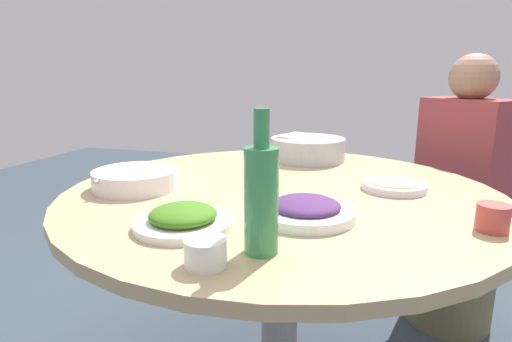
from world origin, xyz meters
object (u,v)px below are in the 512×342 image
at_px(round_dining_table, 281,220).
at_px(dish_noodles, 394,185).
at_px(rice_bowl, 309,148).
at_px(diner_left, 464,161).
at_px(dish_eggplant, 306,210).
at_px(tea_cup_near, 205,252).
at_px(tea_cup_far, 493,218).
at_px(green_bottle, 261,197).
at_px(soup_bowl, 136,180).
at_px(stool_for_diner_left, 450,276).
at_px(dish_greens, 183,219).

distance_m(round_dining_table, dish_noodles, 0.37).
height_order(rice_bowl, diner_left, diner_left).
relative_size(dish_eggplant, diner_left, 0.33).
distance_m(tea_cup_near, diner_left, 1.41).
bearing_deg(dish_eggplant, tea_cup_far, 5.07).
xyz_separation_m(dish_eggplant, tea_cup_near, (-0.13, -0.31, 0.01)).
xyz_separation_m(tea_cup_far, diner_left, (0.09, 0.90, -0.05)).
bearing_deg(tea_cup_near, green_bottle, 46.53).
relative_size(soup_bowl, dish_eggplant, 1.11).
height_order(tea_cup_near, diner_left, diner_left).
distance_m(rice_bowl, diner_left, 0.67).
relative_size(round_dining_table, soup_bowl, 4.79).
bearing_deg(diner_left, rice_bowl, -158.32).
height_order(soup_bowl, dish_noodles, soup_bowl).
distance_m(soup_bowl, tea_cup_far, 0.97).
bearing_deg(stool_for_diner_left, rice_bowl, -158.32).
xyz_separation_m(dish_greens, green_bottle, (0.21, -0.08, 0.09)).
relative_size(dish_eggplant, tea_cup_far, 3.46).
relative_size(green_bottle, tea_cup_near, 3.59).
bearing_deg(tea_cup_far, tea_cup_near, -147.50).
bearing_deg(stool_for_diner_left, dish_eggplant, -118.33).
distance_m(round_dining_table, dish_eggplant, 0.29).
relative_size(dish_greens, tea_cup_far, 3.22).
distance_m(soup_bowl, diner_left, 1.34).
bearing_deg(soup_bowl, rice_bowl, 53.09).
height_order(tea_cup_near, tea_cup_far, tea_cup_far).
distance_m(dish_greens, tea_cup_far, 0.70).
height_order(soup_bowl, tea_cup_far, tea_cup_far).
bearing_deg(tea_cup_near, rice_bowl, 89.17).
height_order(green_bottle, tea_cup_far, green_bottle).
bearing_deg(tea_cup_far, green_bottle, -150.60).
height_order(rice_bowl, soup_bowl, rice_bowl).
distance_m(tea_cup_near, stool_for_diner_left, 1.52).
bearing_deg(soup_bowl, green_bottle, -33.82).
xyz_separation_m(tea_cup_far, stool_for_diner_left, (0.09, 0.90, -0.58)).
xyz_separation_m(tea_cup_near, diner_left, (0.64, 1.25, -0.04)).
distance_m(rice_bowl, soup_bowl, 0.73).
relative_size(tea_cup_far, stool_for_diner_left, 0.17).
bearing_deg(dish_noodles, rice_bowl, 132.24).
xyz_separation_m(dish_greens, dish_eggplant, (0.26, 0.15, -0.00)).
relative_size(soup_bowl, green_bottle, 0.96).
distance_m(dish_eggplant, tea_cup_near, 0.34).
bearing_deg(dish_greens, dish_noodles, 45.30).
relative_size(dish_noodles, diner_left, 0.25).
relative_size(dish_greens, dish_eggplant, 0.93).
distance_m(dish_noodles, diner_left, 0.68).
bearing_deg(dish_noodles, diner_left, 64.34).
xyz_separation_m(dish_eggplant, dish_noodles, (0.21, 0.33, -0.01)).
relative_size(dish_noodles, tea_cup_far, 2.70).
relative_size(rice_bowl, stool_for_diner_left, 0.69).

